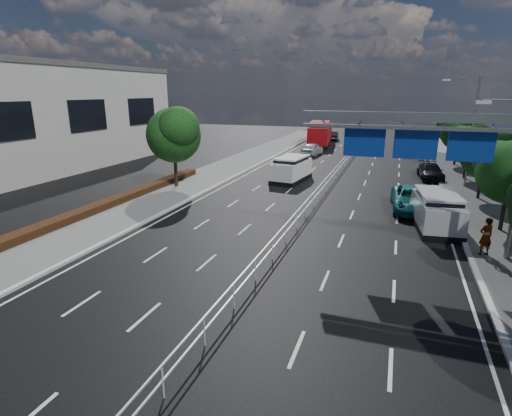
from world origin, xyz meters
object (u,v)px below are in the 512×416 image
(pedestrian_a, at_px, (486,236))
(pedestrian_b, at_px, (504,180))
(parked_car_teal, at_px, (413,199))
(near_car_silver, at_px, (312,149))
(white_minivan, at_px, (291,169))
(red_bus, at_px, (321,132))
(silver_minivan, at_px, (436,211))
(overhead_gantry, at_px, (433,139))
(parked_car_dark, at_px, (430,171))
(near_car_dark, at_px, (333,136))

(pedestrian_a, distance_m, pedestrian_b, 15.54)
(pedestrian_a, bearing_deg, parked_car_teal, -94.81)
(near_car_silver, relative_size, parked_car_teal, 0.83)
(white_minivan, distance_m, parked_car_teal, 11.91)
(pedestrian_a, bearing_deg, red_bus, -96.31)
(pedestrian_a, bearing_deg, near_car_silver, -91.14)
(silver_minivan, height_order, pedestrian_b, silver_minivan)
(pedestrian_a, height_order, pedestrian_b, pedestrian_a)
(red_bus, relative_size, pedestrian_b, 6.82)
(near_car_silver, bearing_deg, silver_minivan, 121.62)
(overhead_gantry, height_order, white_minivan, overhead_gantry)
(red_bus, bearing_deg, parked_car_dark, -61.98)
(red_bus, xyz_separation_m, parked_car_teal, (12.37, -32.42, -1.08))
(near_car_silver, xyz_separation_m, near_car_dark, (-0.07, 17.12, -0.07))
(white_minivan, height_order, parked_car_dark, white_minivan)
(near_car_dark, bearing_deg, pedestrian_a, 102.27)
(near_car_dark, bearing_deg, parked_car_teal, 101.23)
(overhead_gantry, height_order, parked_car_dark, overhead_gantry)
(pedestrian_b, bearing_deg, parked_car_teal, 53.04)
(overhead_gantry, height_order, red_bus, overhead_gantry)
(pedestrian_b, bearing_deg, parked_car_dark, -31.81)
(near_car_dark, height_order, silver_minivan, silver_minivan)
(parked_car_teal, relative_size, pedestrian_b, 3.15)
(red_bus, xyz_separation_m, pedestrian_a, (15.47, -39.81, -0.78))
(near_car_silver, relative_size, pedestrian_a, 2.48)
(near_car_silver, xyz_separation_m, pedestrian_b, (18.30, -14.13, 0.24))
(near_car_silver, relative_size, parked_car_dark, 0.99)
(parked_car_teal, relative_size, parked_car_dark, 1.19)
(red_bus, relative_size, silver_minivan, 2.26)
(overhead_gantry, distance_m, parked_car_teal, 8.83)
(overhead_gantry, xyz_separation_m, silver_minivan, (0.96, 3.95, -4.55))
(red_bus, distance_m, pedestrian_b, 31.37)
(white_minivan, distance_m, red_bus, 26.20)
(silver_minivan, distance_m, parked_car_teal, 3.66)
(parked_car_teal, bearing_deg, pedestrian_b, 44.36)
(white_minivan, relative_size, near_car_silver, 1.14)
(parked_car_dark, bearing_deg, near_car_dark, 110.07)
(white_minivan, bearing_deg, near_car_dark, 99.78)
(silver_minivan, xyz_separation_m, parked_car_dark, (0.60, 14.93, -0.37))
(red_bus, distance_m, near_car_silver, 10.71)
(red_bus, bearing_deg, white_minivan, -91.07)
(white_minivan, height_order, pedestrian_b, white_minivan)
(red_bus, bearing_deg, silver_minivan, -75.36)
(silver_minivan, bearing_deg, near_car_dark, 99.94)
(near_car_dark, bearing_deg, red_bus, 76.93)
(overhead_gantry, xyz_separation_m, pedestrian_a, (2.86, -0.00, -4.53))
(near_car_silver, distance_m, silver_minivan, 28.22)
(red_bus, bearing_deg, pedestrian_a, -74.85)
(overhead_gantry, distance_m, pedestrian_a, 5.35)
(parked_car_teal, distance_m, parked_car_dark, 11.63)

